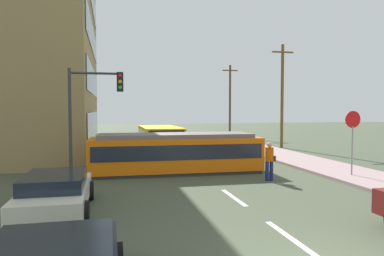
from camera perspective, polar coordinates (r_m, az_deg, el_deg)
The scene contains 13 objects.
ground_plane at distance 16.58m, azimuth 1.98°, elevation -7.74°, with size 120.00×120.00×0.00m, color #424A37.
lane_stripe_1 at distance 9.33m, azimuth 15.25°, elevation -16.43°, with size 0.16×2.40×0.01m, color silver.
lane_stripe_2 at distance 12.85m, azimuth 6.65°, elevation -10.92°, with size 0.16×2.40×0.01m, color silver.
lane_stripe_3 at distance 23.71m, azimuth -2.63°, elevation -4.48°, with size 0.16×2.40×0.01m, color silver.
lane_stripe_4 at distance 29.59m, azimuth -4.71°, elevation -2.99°, with size 0.16×2.40×0.01m, color silver.
streetcar_tram at distance 17.54m, azimuth -2.62°, elevation -3.89°, with size 8.27×2.73×1.91m.
city_bus at distance 24.71m, azimuth -5.07°, elevation -1.68°, with size 2.60×5.46×1.89m.
pedestrian_crossing at distance 15.89m, azimuth 12.22°, elevation -4.84°, with size 0.51×0.36×1.67m.
parked_sedan_mid at distance 11.56m, azimuth -20.87°, elevation -9.52°, with size 2.05×4.44×1.19m.
stop_sign at distance 17.58m, azimuth 24.19°, elevation -0.19°, with size 0.76×0.07×2.88m.
traffic_light_mast at distance 15.98m, azimuth -15.65°, elevation 3.87°, with size 2.31×0.33×4.83m.
utility_pole_mid at distance 29.53m, azimuth 14.15°, elevation 5.24°, with size 1.80×0.24×8.22m.
utility_pole_far at distance 41.16m, azimuth 6.06°, elevation 4.57°, with size 1.80×0.24×8.10m.
Camera 1 is at (-4.19, -5.74, 3.09)m, focal length 33.51 mm.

